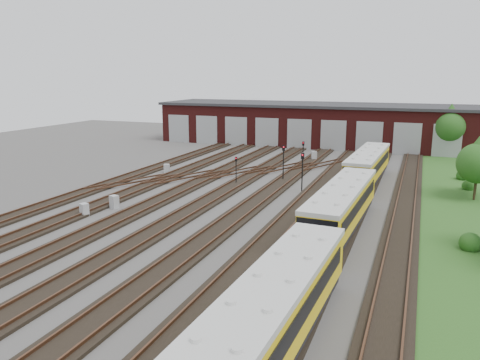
% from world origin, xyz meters
% --- Properties ---
extents(ground, '(120.00, 120.00, 0.00)m').
position_xyz_m(ground, '(0.00, 0.00, 0.00)').
color(ground, '#44413F').
rests_on(ground, ground).
extents(track_network, '(30.40, 70.00, 0.33)m').
position_xyz_m(track_network, '(-0.17, 0.59, 0.11)').
color(track_network, black).
rests_on(track_network, ground).
extents(maintenance_shed, '(51.00, 12.50, 6.35)m').
position_xyz_m(maintenance_shed, '(-0.01, 39.97, 3.20)').
color(maintenance_shed, '#4C1413').
rests_on(maintenance_shed, ground).
extents(grass_verge, '(8.00, 55.00, 0.05)m').
position_xyz_m(grass_verge, '(19.00, 10.00, 0.03)').
color(grass_verge, '#27501A').
rests_on(grass_verge, ground).
extents(metro_train, '(3.11, 46.11, 2.90)m').
position_xyz_m(metro_train, '(10.00, -1.26, 1.81)').
color(metro_train, black).
rests_on(metro_train, ground).
extents(signal_mast_0, '(0.24, 0.23, 2.79)m').
position_xyz_m(signal_mast_0, '(-2.20, 9.45, 1.78)').
color(signal_mast_0, black).
rests_on(signal_mast_0, ground).
extents(signal_mast_1, '(0.25, 0.24, 3.03)m').
position_xyz_m(signal_mast_1, '(1.83, 20.82, 1.94)').
color(signal_mast_1, black).
rests_on(signal_mast_1, ground).
extents(signal_mast_2, '(0.29, 0.27, 3.73)m').
position_xyz_m(signal_mast_2, '(4.76, 8.53, 2.38)').
color(signal_mast_2, black).
rests_on(signal_mast_2, ground).
extents(signal_mast_3, '(0.32, 0.31, 3.69)m').
position_xyz_m(signal_mast_3, '(1.72, 12.75, 2.35)').
color(signal_mast_3, black).
rests_on(signal_mast_3, ground).
extents(relay_cabinet_0, '(0.76, 0.70, 1.02)m').
position_xyz_m(relay_cabinet_0, '(-9.17, -4.92, 0.51)').
color(relay_cabinet_0, '#A9ABAE').
rests_on(relay_cabinet_0, ground).
extents(relay_cabinet_1, '(0.72, 0.66, 0.99)m').
position_xyz_m(relay_cabinet_1, '(-11.49, 11.79, 0.50)').
color(relay_cabinet_1, '#A9ABAE').
rests_on(relay_cabinet_1, ground).
extents(relay_cabinet_2, '(0.81, 0.74, 1.09)m').
position_xyz_m(relay_cabinet_2, '(-8.31, -2.27, 0.55)').
color(relay_cabinet_2, '#A9ABAE').
rests_on(relay_cabinet_2, ground).
extents(relay_cabinet_3, '(0.80, 0.73, 1.09)m').
position_xyz_m(relay_cabinet_3, '(2.13, 25.70, 0.54)').
color(relay_cabinet_3, '#A9ABAE').
rests_on(relay_cabinet_3, ground).
extents(relay_cabinet_4, '(0.60, 0.52, 0.92)m').
position_xyz_m(relay_cabinet_4, '(10.42, 16.37, 0.46)').
color(relay_cabinet_4, '#A9ABAE').
rests_on(relay_cabinet_4, ground).
extents(tree_0, '(4.26, 4.26, 7.06)m').
position_xyz_m(tree_0, '(18.22, 35.00, 4.54)').
color(tree_0, '#2E2314').
rests_on(tree_0, ground).
extents(tree_1, '(3.17, 3.17, 5.26)m').
position_xyz_m(tree_1, '(19.71, 13.12, 3.38)').
color(tree_1, '#2E2314').
rests_on(tree_1, ground).
extents(tree_2, '(3.50, 3.50, 5.81)m').
position_xyz_m(tree_2, '(19.49, 11.26, 3.73)').
color(tree_2, '#2E2314').
rests_on(tree_2, ground).
extents(bush_0, '(1.33, 1.33, 1.33)m').
position_xyz_m(bush_0, '(18.14, -2.00, 0.66)').
color(bush_0, '#1B4C15').
rests_on(bush_0, ground).
extents(bush_1, '(1.16, 1.16, 1.16)m').
position_xyz_m(bush_1, '(19.32, 15.24, 0.58)').
color(bush_1, '#1B4C15').
rests_on(bush_1, ground).
extents(bush_2, '(1.33, 1.33, 1.33)m').
position_xyz_m(bush_2, '(19.15, 19.86, 0.66)').
color(bush_2, '#1B4C15').
rests_on(bush_2, ground).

